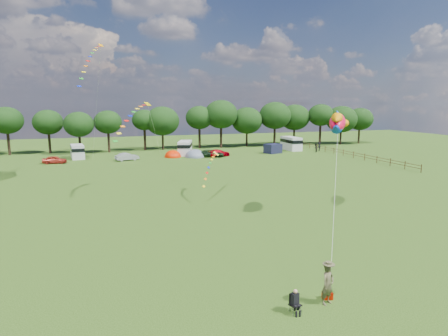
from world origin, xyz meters
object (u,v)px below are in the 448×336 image
object	(u,v)px
campervan_b	(77,151)
kite_flyer	(328,284)
car_b	(127,157)
car_a	(55,160)
camp_chair	(295,299)
campervan_c	(185,147)
campervan_d	(291,143)
walker_b	(319,147)
walker_a	(315,148)
car_d	(211,153)
fish_kite	(337,123)
tent_orange	(173,157)
tent_greyblue	(195,157)
car_c	(219,153)

from	to	relation	value
campervan_b	kite_flyer	xyz separation A→B (m)	(14.60, -55.48, -0.28)
car_b	car_a	bearing A→B (deg)	72.35
kite_flyer	car_a	bearing A→B (deg)	87.81
car_b	camp_chair	distance (m)	50.73
campervan_c	campervan_d	xyz separation A→B (m)	(22.49, 0.59, 0.06)
walker_b	campervan_b	bearing A→B (deg)	-32.21
walker_a	car_d	bearing A→B (deg)	-43.76
car_b	fish_kite	distance (m)	41.11
car_a	kite_flyer	world-z (taller)	kite_flyer
car_d	walker_a	distance (m)	21.45
car_d	walker_b	size ratio (longest dim) A/B	2.78
fish_kite	campervan_d	bearing A→B (deg)	13.82
campervan_b	tent_orange	size ratio (longest dim) A/B	1.50
walker_b	car_a	bearing A→B (deg)	-26.06
car_a	campervan_d	distance (m)	44.85
tent_greyblue	tent_orange	bearing A→B (deg)	162.22
fish_kite	car_a	bearing A→B (deg)	72.29
car_c	tent_greyblue	distance (m)	4.34
campervan_d	camp_chair	distance (m)	62.23
campervan_d	walker_b	size ratio (longest dim) A/B	3.22
tent_greyblue	car_a	bearing A→B (deg)	-178.89
tent_greyblue	walker_b	bearing A→B (deg)	2.72
kite_flyer	car_c	bearing A→B (deg)	57.46
car_a	car_c	distance (m)	27.47
campervan_c	fish_kite	world-z (taller)	fish_kite
car_d	walker_a	xyz separation A→B (m)	(21.45, 0.14, 0.19)
car_c	fish_kite	xyz separation A→B (m)	(-0.87, -37.41, 7.29)
campervan_d	tent_greyblue	distance (m)	21.83
car_c	campervan_d	world-z (taller)	campervan_d
car_b	campervan_d	xyz separation A→B (m)	(33.33, 4.66, 0.81)
campervan_d	fish_kite	xyz separation A→B (m)	(-18.01, -42.11, 6.48)
campervan_d	tent_greyblue	size ratio (longest dim) A/B	1.36
campervan_b	tent_orange	bearing A→B (deg)	-109.45
campervan_c	walker_b	xyz separation A→B (m)	(27.35, -2.27, -0.53)
car_d	campervan_b	world-z (taller)	campervan_b
tent_greyblue	fish_kite	bearing A→B (deg)	-84.91
tent_orange	camp_chair	bearing A→B (deg)	-93.86
fish_kite	walker_a	size ratio (longest dim) A/B	2.30
car_a	tent_orange	xyz separation A→B (m)	(19.40, 1.68, -0.60)
car_b	car_c	distance (m)	16.19
campervan_c	fish_kite	xyz separation A→B (m)	(4.48, -41.52, 6.55)
campervan_c	walker_b	distance (m)	27.45
kite_flyer	walker_a	distance (m)	58.28
car_b	car_c	size ratio (longest dim) A/B	0.85
car_a	car_c	world-z (taller)	car_c
campervan_c	tent_orange	world-z (taller)	campervan_c
car_a	car_b	xyz separation A→B (m)	(11.28, -0.11, 0.02)
car_d	walker_b	xyz separation A→B (m)	(23.47, 2.10, 0.21)
kite_flyer	campervan_b	bearing A→B (deg)	83.16
car_b	campervan_d	world-z (taller)	campervan_d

